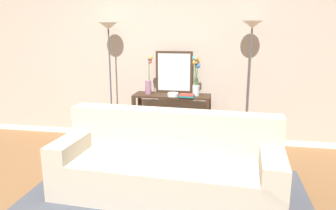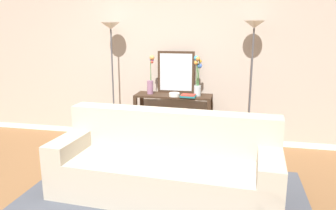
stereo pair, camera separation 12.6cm
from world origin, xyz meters
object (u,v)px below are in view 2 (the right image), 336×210
at_px(wall_mirror, 176,72).
at_px(vase_tall_flowers, 151,79).
at_px(couch, 166,166).
at_px(floor_lamp_left, 112,49).
at_px(floor_lamp_right, 253,51).
at_px(vase_short_flowers, 198,78).
at_px(book_row_under_console, 158,141).
at_px(book_stack, 188,96).
at_px(fruit_bowl, 174,95).
at_px(console_table, 173,111).

xyz_separation_m(wall_mirror, vase_tall_flowers, (-0.35, -0.17, -0.09)).
relative_size(couch, floor_lamp_left, 1.31).
bearing_deg(couch, floor_lamp_right, 59.01).
bearing_deg(vase_short_flowers, vase_tall_flowers, -179.99).
relative_size(vase_short_flowers, book_row_under_console, 1.28).
bearing_deg(couch, book_row_under_console, 106.89).
relative_size(floor_lamp_right, book_stack, 8.37).
distance_m(vase_short_flowers, fruit_bowl, 0.42).
relative_size(floor_lamp_right, vase_short_flowers, 3.22).
height_order(floor_lamp_left, wall_mirror, floor_lamp_left).
relative_size(console_table, vase_tall_flowers, 1.97).
bearing_deg(book_row_under_console, vase_tall_flowers, -177.18).
distance_m(vase_tall_flowers, fruit_bowl, 0.45).
bearing_deg(book_row_under_console, floor_lamp_left, 177.38).
distance_m(floor_lamp_right, wall_mirror, 1.17).
height_order(vase_tall_flowers, vase_short_flowers, vase_short_flowers).
distance_m(couch, console_table, 1.51).
height_order(vase_short_flowers, fruit_bowl, vase_short_flowers).
bearing_deg(floor_lamp_right, vase_tall_flowers, -178.48).
height_order(couch, book_stack, couch).
relative_size(vase_tall_flowers, book_stack, 2.59).
height_order(wall_mirror, vase_short_flowers, wall_mirror).
height_order(book_stack, book_row_under_console, book_stack).
distance_m(vase_tall_flowers, book_row_under_console, 0.98).
bearing_deg(vase_tall_flowers, fruit_bowl, -16.96).
bearing_deg(fruit_bowl, wall_mirror, 96.40).
bearing_deg(fruit_bowl, book_stack, -3.92).
xyz_separation_m(couch, wall_mirror, (-0.20, 1.64, 0.81)).
bearing_deg(vase_short_flowers, floor_lamp_right, 2.92).
xyz_separation_m(floor_lamp_left, vase_short_flowers, (1.33, -0.04, -0.39)).
xyz_separation_m(floor_lamp_right, wall_mirror, (-1.11, 0.13, -0.35)).
bearing_deg(vase_tall_flowers, book_row_under_console, 2.82).
distance_m(vase_tall_flowers, book_stack, 0.64).
bearing_deg(floor_lamp_right, couch, -120.99).
bearing_deg(wall_mirror, floor_lamp_right, -6.58).
height_order(console_table, fruit_bowl, fruit_bowl).
bearing_deg(vase_tall_flowers, couch, -69.21).
distance_m(floor_lamp_right, fruit_bowl, 1.26).
distance_m(wall_mirror, book_stack, 0.48).
height_order(console_table, wall_mirror, wall_mirror).
bearing_deg(wall_mirror, fruit_bowl, -83.60).
height_order(floor_lamp_right, book_stack, floor_lamp_right).
distance_m(couch, wall_mirror, 1.84).
bearing_deg(floor_lamp_left, floor_lamp_right, -0.00).
distance_m(vase_short_flowers, book_row_under_console, 1.18).
xyz_separation_m(vase_short_flowers, book_row_under_console, (-0.60, 0.01, -1.02)).
bearing_deg(vase_short_flowers, fruit_bowl, -159.78).
xyz_separation_m(floor_lamp_left, fruit_bowl, (1.01, -0.16, -0.63)).
bearing_deg(vase_short_flowers, floor_lamp_left, 178.33).
relative_size(floor_lamp_left, fruit_bowl, 11.76).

